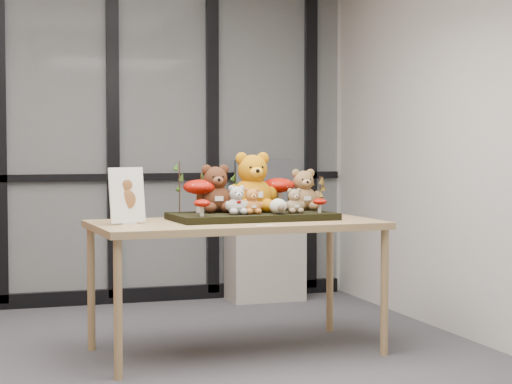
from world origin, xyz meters
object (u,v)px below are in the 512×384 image
object	(u,v)px
mushroom_back_left	(200,194)
sign_holder	(127,197)
bear_small_yellow	(252,200)
monitor	(264,181)
diorama_tray	(252,216)
mushroom_front_right	(320,205)
bear_beige_small	(294,199)
bear_pooh_yellow	(252,179)
mushroom_back_right	(278,193)
mushroom_front_left	(202,207)
plush_cream_hedgehog	(278,205)
cabinet	(265,251)
bear_brown_medium	(215,186)
bear_white_bow	(237,198)
bear_tan_back	(303,187)
display_table	(236,231)

from	to	relation	value
mushroom_back_left	sign_holder	world-z (taller)	sign_holder
bear_small_yellow	monitor	xyz separation A→B (m)	(0.72, 1.88, 0.03)
diorama_tray	bear_small_yellow	bearing A→B (deg)	-112.14
mushroom_front_right	monitor	size ratio (longest dim) A/B	0.20
bear_beige_small	sign_holder	bearing A→B (deg)	175.76
bear_pooh_yellow	mushroom_back_left	distance (m)	0.36
mushroom_front_right	mushroom_back_right	bearing A→B (deg)	128.47
mushroom_front_left	monitor	distance (m)	2.23
plush_cream_hedgehog	mushroom_front_left	size ratio (longest dim) A/B	0.95
diorama_tray	plush_cream_hedgehog	xyz separation A→B (m)	(0.12, -0.15, 0.08)
monitor	bear_beige_small	bearing A→B (deg)	-102.99
diorama_tray	bear_beige_small	distance (m)	0.29
cabinet	bear_brown_medium	bearing A→B (deg)	-118.61
bear_pooh_yellow	bear_beige_small	xyz separation A→B (m)	(0.22, -0.21, -0.13)
bear_pooh_yellow	sign_holder	world-z (taller)	bear_pooh_yellow
diorama_tray	mushroom_back_left	size ratio (longest dim) A/B	4.38
mushroom_front_right	cabinet	size ratio (longest dim) A/B	0.12
bear_brown_medium	sign_holder	bearing A→B (deg)	-164.05
plush_cream_hedgehog	cabinet	size ratio (longest dim) A/B	0.13
bear_white_bow	mushroom_back_left	distance (m)	0.29
bear_pooh_yellow	diorama_tray	bearing A→B (deg)	-111.50
bear_small_yellow	bear_tan_back	bearing A→B (deg)	24.48
mushroom_front_right	monitor	world-z (taller)	monitor
diorama_tray	bear_white_bow	world-z (taller)	bear_white_bow
bear_pooh_yellow	bear_white_bow	world-z (taller)	bear_pooh_yellow
bear_small_yellow	bear_white_bow	xyz separation A→B (m)	(-0.10, -0.00, 0.01)
sign_holder	bear_brown_medium	bearing A→B (deg)	-3.53
bear_brown_medium	bear_white_bow	distance (m)	0.24
diorama_tray	mushroom_back_left	xyz separation A→B (m)	(-0.32, 0.13, 0.14)
monitor	bear_white_bow	bearing A→B (deg)	-113.51
display_table	mushroom_front_right	xyz separation A→B (m)	(0.55, -0.04, 0.16)
bear_beige_small	mushroom_back_left	size ratio (longest dim) A/B	0.75
bear_tan_back	mushroom_back_right	size ratio (longest dim) A/B	1.26
bear_beige_small	mushroom_back_right	world-z (taller)	mushroom_back_right
bear_pooh_yellow	cabinet	bearing A→B (deg)	65.98
bear_small_yellow	mushroom_back_left	bearing A→B (deg)	139.35
mushroom_back_left	cabinet	world-z (taller)	mushroom_back_left
bear_tan_back	cabinet	size ratio (longest dim) A/B	0.37
bear_small_yellow	monitor	distance (m)	2.01
bear_tan_back	mushroom_front_right	world-z (taller)	bear_tan_back
bear_pooh_yellow	bear_beige_small	distance (m)	0.32
bear_beige_small	sign_holder	size ratio (longest dim) A/B	0.51
bear_brown_medium	monitor	xyz separation A→B (m)	(0.90, 1.66, -0.04)
display_table	bear_white_bow	bearing A→B (deg)	-99.93
bear_beige_small	mushroom_back_left	distance (m)	0.61
bear_brown_medium	monitor	world-z (taller)	bear_brown_medium
bear_tan_back	plush_cream_hedgehog	bearing A→B (deg)	-137.11
bear_white_bow	mushroom_back_left	size ratio (longest dim) A/B	0.86
bear_pooh_yellow	cabinet	xyz separation A→B (m)	(0.65, 1.67, -0.68)
bear_tan_back	mushroom_back_left	world-z (taller)	bear_tan_back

